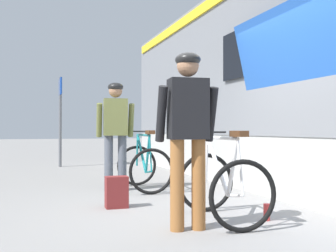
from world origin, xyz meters
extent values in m
plane|color=gray|center=(0.00, 0.00, 0.00)|extent=(80.00, 80.00, 0.00)
cube|color=black|center=(1.26, 1.48, 2.25)|extent=(0.04, 1.10, 0.80)
cylinder|color=#4C515B|center=(-0.78, 2.13, 0.45)|extent=(0.14, 0.14, 0.90)
cylinder|color=#4C515B|center=(-0.56, 2.11, 0.45)|extent=(0.14, 0.14, 0.90)
cube|color=olive|center=(-0.67, 2.12, 1.20)|extent=(0.41, 0.28, 0.60)
cylinder|color=olive|center=(-0.93, 2.19, 1.15)|extent=(0.12, 0.27, 0.56)
cylinder|color=olive|center=(-0.41, 2.13, 1.15)|extent=(0.12, 0.27, 0.56)
sphere|color=#9E7051|center=(-0.67, 2.12, 1.63)|extent=(0.22, 0.22, 0.22)
ellipsoid|color=black|center=(-0.67, 2.12, 1.69)|extent=(0.28, 0.30, 0.14)
cylinder|color=#935B2D|center=(-0.63, -0.61, 0.45)|extent=(0.14, 0.14, 0.90)
cylinder|color=#935B2D|center=(-0.41, -0.63, 0.45)|extent=(0.14, 0.14, 0.90)
cube|color=black|center=(-0.52, -0.62, 1.20)|extent=(0.40, 0.28, 0.60)
cylinder|color=black|center=(-0.78, -0.55, 1.15)|extent=(0.12, 0.27, 0.56)
cylinder|color=black|center=(-0.26, -0.61, 1.15)|extent=(0.12, 0.27, 0.56)
sphere|color=#9E7051|center=(-0.52, -0.62, 1.63)|extent=(0.22, 0.22, 0.22)
ellipsoid|color=black|center=(-0.52, -0.62, 1.69)|extent=(0.28, 0.30, 0.14)
torus|color=black|center=(-0.19, 2.58, 0.36)|extent=(0.71, 0.08, 0.71)
torus|color=black|center=(-0.23, 1.56, 0.36)|extent=(0.71, 0.08, 0.71)
cylinder|color=#197A7F|center=(-0.20, 2.22, 0.60)|extent=(0.07, 0.65, 0.63)
cylinder|color=#197A7F|center=(-0.21, 2.11, 0.91)|extent=(0.07, 0.85, 0.04)
cylinder|color=#197A7F|center=(-0.22, 1.80, 0.60)|extent=(0.05, 0.28, 0.62)
cylinder|color=#197A7F|center=(-0.22, 1.74, 0.33)|extent=(0.04, 0.36, 0.08)
cylinder|color=#197A7F|center=(-0.23, 1.62, 0.63)|extent=(0.03, 0.14, 0.56)
cylinder|color=#197A7F|center=(-0.19, 2.55, 0.63)|extent=(0.04, 0.08, 0.55)
cylinder|color=black|center=(-0.19, 2.53, 0.97)|extent=(0.48, 0.04, 0.02)
cube|color=#4C2D19|center=(-0.23, 1.65, 0.96)|extent=(0.11, 0.24, 0.06)
torus|color=black|center=(0.02, 0.13, 0.36)|extent=(0.71, 0.10, 0.71)
torus|color=black|center=(-0.06, -0.89, 0.36)|extent=(0.71, 0.10, 0.71)
cylinder|color=white|center=(-0.01, -0.23, 0.60)|extent=(0.09, 0.65, 0.63)
cylinder|color=white|center=(-0.02, -0.35, 0.91)|extent=(0.10, 0.85, 0.04)
cylinder|color=white|center=(-0.04, -0.65, 0.60)|extent=(0.06, 0.28, 0.62)
cylinder|color=white|center=(-0.04, -0.71, 0.33)|extent=(0.05, 0.36, 0.08)
cylinder|color=white|center=(-0.05, -0.83, 0.63)|extent=(0.03, 0.14, 0.56)
cylinder|color=white|center=(0.02, 0.10, 0.63)|extent=(0.04, 0.08, 0.55)
cylinder|color=black|center=(0.01, 0.08, 0.97)|extent=(0.48, 0.06, 0.02)
cube|color=#4C2D19|center=(-0.05, -0.80, 0.96)|extent=(0.12, 0.25, 0.06)
cube|color=maroon|center=(-0.95, 0.72, 0.20)|extent=(0.28, 0.19, 0.40)
cylinder|color=red|center=(0.45, -0.52, 0.09)|extent=(0.07, 0.07, 0.19)
cylinder|color=silver|center=(-0.85, 0.74, 0.11)|extent=(0.07, 0.07, 0.21)
cylinder|color=#595B60|center=(-1.21, 6.73, 1.20)|extent=(0.08, 0.08, 2.40)
cube|color=#193F99|center=(-1.21, 6.73, 2.15)|extent=(0.04, 0.70, 0.44)
camera|label=1|loc=(-2.02, -4.26, 1.00)|focal=42.46mm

